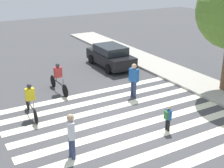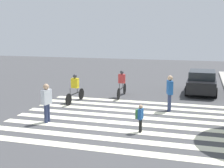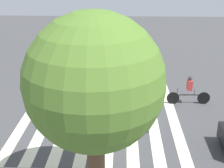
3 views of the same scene
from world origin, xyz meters
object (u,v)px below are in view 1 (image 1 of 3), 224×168
(pedestrian_adult_tall_backpack, at_px, (168,116))
(pedestrian_adult_yellow_jacket, at_px, (71,134))
(pedestrian_adult_blue_shirt, at_px, (134,78))
(cyclist_near_curb, at_px, (58,77))
(car_parked_dark_suv, at_px, (111,56))
(cyclist_far_lane, at_px, (30,99))

(pedestrian_adult_tall_backpack, height_order, pedestrian_adult_yellow_jacket, pedestrian_adult_yellow_jacket)
(pedestrian_adult_tall_backpack, bearing_deg, pedestrian_adult_blue_shirt, 176.14)
(cyclist_near_curb, relative_size, car_parked_dark_suv, 0.59)
(pedestrian_adult_yellow_jacket, distance_m, car_parked_dark_suv, 10.86)
(pedestrian_adult_yellow_jacket, bearing_deg, pedestrian_adult_blue_shirt, -38.94)
(pedestrian_adult_tall_backpack, xyz_separation_m, car_parked_dark_suv, (-8.84, 2.31, 0.10))
(pedestrian_adult_tall_backpack, height_order, car_parked_dark_suv, car_parked_dark_suv)
(pedestrian_adult_blue_shirt, distance_m, pedestrian_adult_tall_backpack, 3.82)
(pedestrian_adult_tall_backpack, distance_m, cyclist_near_curb, 6.75)
(car_parked_dark_suv, bearing_deg, pedestrian_adult_tall_backpack, -13.91)
(pedestrian_adult_blue_shirt, relative_size, cyclist_near_curb, 0.76)
(cyclist_far_lane, bearing_deg, pedestrian_adult_tall_backpack, 51.22)
(pedestrian_adult_tall_backpack, distance_m, pedestrian_adult_yellow_jacket, 4.24)
(pedestrian_adult_blue_shirt, relative_size, pedestrian_adult_yellow_jacket, 1.05)
(pedestrian_adult_yellow_jacket, height_order, cyclist_near_curb, pedestrian_adult_yellow_jacket)
(pedestrian_adult_blue_shirt, xyz_separation_m, pedestrian_adult_tall_backpack, (3.73, -0.78, -0.37))
(pedestrian_adult_tall_backpack, bearing_deg, cyclist_far_lane, -124.18)
(pedestrian_adult_yellow_jacket, relative_size, cyclist_near_curb, 0.72)
(pedestrian_adult_blue_shirt, xyz_separation_m, cyclist_far_lane, (-0.39, -5.33, -0.16))
(cyclist_far_lane, bearing_deg, pedestrian_adult_yellow_jacket, 8.00)
(cyclist_far_lane, relative_size, car_parked_dark_suv, 0.56)
(pedestrian_adult_yellow_jacket, xyz_separation_m, cyclist_far_lane, (-3.94, -0.32, -0.12))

